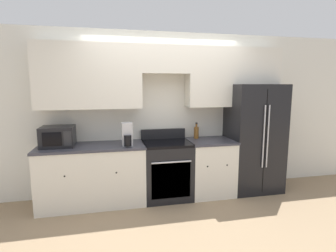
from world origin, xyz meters
name	(u,v)px	position (x,y,z in m)	size (l,w,h in m)	color
ground_plane	(172,205)	(0.00, 0.00, 0.00)	(12.00, 12.00, 0.00)	#937A5B
wall_back	(165,97)	(0.00, 0.57, 1.58)	(8.00, 0.39, 2.60)	silver
lower_cabinets_left	(93,175)	(-1.14, 0.31, 0.45)	(1.54, 0.64, 0.89)	silver
lower_cabinets_right	(210,167)	(0.70, 0.31, 0.45)	(0.72, 0.64, 0.89)	silver
oven_range	(167,169)	(-0.02, 0.31, 0.45)	(0.73, 0.65, 1.05)	black
refrigerator	(252,138)	(1.47, 0.37, 0.89)	(0.85, 0.78, 1.78)	black
microwave	(58,136)	(-1.60, 0.35, 1.04)	(0.45, 0.39, 0.29)	black
bottle	(196,132)	(0.52, 0.49, 1.00)	(0.08, 0.08, 0.26)	brown
coffee_maker	(127,135)	(-0.63, 0.17, 1.05)	(0.15, 0.21, 0.34)	#B7B7BC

